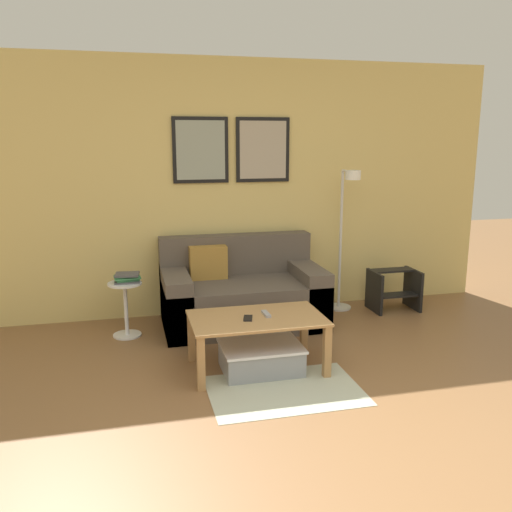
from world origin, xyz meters
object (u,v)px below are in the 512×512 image
book_stack (127,278)px  step_stool (394,288)px  floor_lamp (345,232)px  remote_control (266,314)px  cell_phone (248,318)px  storage_bin (261,357)px  coffee_table (257,326)px  couch (241,294)px  side_table (126,304)px

book_stack → step_stool: bearing=2.3°
floor_lamp → remote_control: floor_lamp is taller
cell_phone → step_stool: (1.84, 1.14, -0.20)m
storage_bin → book_stack: bearing=133.1°
coffee_table → remote_control: size_ratio=6.89×
storage_bin → couch: bearing=85.5°
coffee_table → remote_control: 0.12m
coffee_table → step_stool: size_ratio=2.16×
side_table → book_stack: 0.24m
couch → step_stool: bearing=1.4°
storage_bin → step_stool: 2.10m
book_stack → cell_phone: (0.88, -1.03, -0.11)m
couch → coffee_table: 1.08m
coffee_table → side_table: (-0.99, 0.99, -0.06)m
storage_bin → step_stool: size_ratio=1.30×
storage_bin → floor_lamp: size_ratio=0.42×
floor_lamp → remote_control: bearing=-134.4°
book_stack → remote_control: (1.04, -0.98, -0.11)m
cell_phone → storage_bin: bearing=3.6°
coffee_table → side_table: bearing=134.9°
couch → step_stool: (1.65, 0.04, -0.06)m
storage_bin → side_table: 1.45m
book_stack → remote_control: bearing=-43.3°
remote_control → couch: bearing=86.6°
remote_control → storage_bin: bearing=-132.0°
couch → storage_bin: couch is taller
remote_control → cell_phone: remote_control is taller
book_stack → cell_phone: book_stack is taller
storage_bin → book_stack: size_ratio=2.55×
side_table → cell_phone: side_table is taller
couch → cell_phone: (-0.19, -1.10, 0.14)m
remote_control → step_stool: 2.02m
remote_control → book_stack: bearing=134.9°
coffee_table → step_stool: 2.09m
couch → step_stool: couch is taller
coffee_table → remote_control: remote_control is taller
step_stool → cell_phone: bearing=-148.2°
coffee_table → remote_control: (0.08, 0.03, 0.08)m
coffee_table → step_stool: coffee_table is taller
floor_lamp → remote_control: (-1.14, -1.16, -0.41)m
couch → book_stack: bearing=-176.3°
storage_bin → coffee_table: bearing=117.1°
floor_lamp → cell_phone: (-1.30, -1.21, -0.41)m
storage_bin → remote_control: (0.06, 0.07, 0.33)m
cell_phone → step_stool: cell_phone is taller
coffee_table → book_stack: book_stack is taller
cell_phone → floor_lamp: bearing=58.6°
couch → storage_bin: 1.14m
book_stack → step_stool: book_stack is taller
storage_bin → cell_phone: (-0.10, 0.02, 0.32)m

